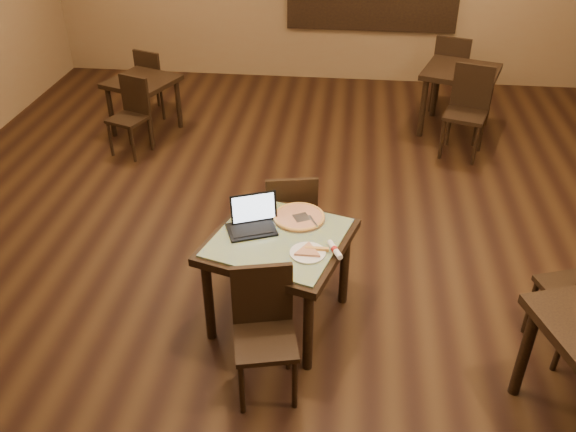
# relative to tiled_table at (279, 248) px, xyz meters

# --- Properties ---
(ground) EXTENTS (10.00, 10.00, 0.00)m
(ground) POSITION_rel_tiled_table_xyz_m (0.14, 0.24, -0.66)
(ground) COLOR black
(ground) RESTS_ON ground
(tiled_table) EXTENTS (1.15, 1.15, 0.76)m
(tiled_table) POSITION_rel_tiled_table_xyz_m (0.00, 0.00, 0.00)
(tiled_table) COLOR black
(tiled_table) RESTS_ON ground
(chair_main_near) EXTENTS (0.47, 0.47, 0.91)m
(chair_main_near) POSITION_rel_tiled_table_xyz_m (-0.02, -0.62, -0.15)
(chair_main_near) COLOR black
(chair_main_near) RESTS_ON ground
(chair_main_far) EXTENTS (0.48, 0.48, 0.93)m
(chair_main_far) POSITION_rel_tiled_table_xyz_m (0.02, 0.62, -0.13)
(chair_main_far) COLOR black
(chair_main_far) RESTS_ON ground
(laptop) EXTENTS (0.40, 0.38, 0.23)m
(laptop) POSITION_rel_tiled_table_xyz_m (-0.20, 0.10, 0.16)
(laptop) COLOR black
(laptop) RESTS_ON tiled_table
(plate) EXTENTS (0.24, 0.24, 0.01)m
(plate) POSITION_rel_tiled_table_xyz_m (0.22, -0.18, 0.11)
(plate) COLOR white
(plate) RESTS_ON tiled_table
(pizza_slice) EXTENTS (0.20, 0.20, 0.02)m
(pizza_slice) POSITION_rel_tiled_table_xyz_m (0.22, -0.18, 0.13)
(pizza_slice) COLOR beige
(pizza_slice) RESTS_ON plate
(pizza_pan) EXTENTS (0.39, 0.39, 0.01)m
(pizza_pan) POSITION_rel_tiled_table_xyz_m (0.12, 0.24, 0.11)
(pizza_pan) COLOR silver
(pizza_pan) RESTS_ON tiled_table
(pizza_whole) EXTENTS (0.38, 0.38, 0.03)m
(pizza_whole) POSITION_rel_tiled_table_xyz_m (0.12, 0.24, 0.12)
(pizza_whole) COLOR beige
(pizza_whole) RESTS_ON pizza_pan
(spatula) EXTENTS (0.22, 0.28, 0.01)m
(spatula) POSITION_rel_tiled_table_xyz_m (0.14, 0.22, 0.13)
(spatula) COLOR silver
(spatula) RESTS_ON pizza_whole
(napkin_roll) EXTENTS (0.12, 0.19, 0.04)m
(napkin_roll) POSITION_rel_tiled_table_xyz_m (0.40, -0.14, 0.12)
(napkin_roll) COLOR white
(napkin_roll) RESTS_ON tiled_table
(other_table_a) EXTENTS (1.04, 1.04, 0.77)m
(other_table_a) POSITION_rel_tiled_table_xyz_m (1.70, 3.61, -0.02)
(other_table_a) COLOR black
(other_table_a) RESTS_ON ground
(other_table_a_chair_near) EXTENTS (0.54, 0.54, 1.00)m
(other_table_a_chair_near) POSITION_rel_tiled_table_xyz_m (1.73, 3.02, -0.10)
(other_table_a_chair_near) COLOR black
(other_table_a_chair_near) RESTS_ON ground
(other_table_a_chair_far) EXTENTS (0.54, 0.54, 1.00)m
(other_table_a_chair_far) POSITION_rel_tiled_table_xyz_m (1.68, 4.19, -0.10)
(other_table_a_chair_far) COLOR black
(other_table_a_chair_far) RESTS_ON ground
(other_table_b) EXTENTS (0.91, 0.91, 0.66)m
(other_table_b) POSITION_rel_tiled_table_xyz_m (-2.02, 3.14, -0.11)
(other_table_b) COLOR black
(other_table_b) RESTS_ON ground
(other_table_b_chair_near) EXTENTS (0.48, 0.48, 0.86)m
(other_table_b_chair_near) POSITION_rel_tiled_table_xyz_m (-1.99, 2.64, -0.18)
(other_table_b_chair_near) COLOR black
(other_table_b_chair_near) RESTS_ON ground
(other_table_b_chair_far) EXTENTS (0.48, 0.48, 0.86)m
(other_table_b_chair_far) POSITION_rel_tiled_table_xyz_m (-2.05, 3.65, -0.18)
(other_table_b_chair_far) COLOR black
(other_table_b_chair_far) RESTS_ON ground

